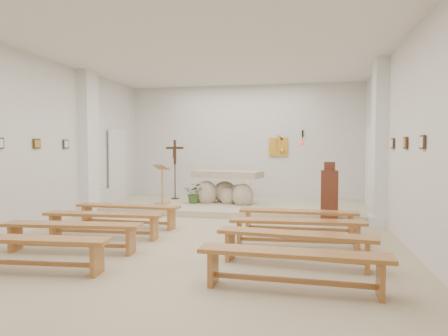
% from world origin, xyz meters
% --- Properties ---
extents(ground, '(7.00, 10.00, 0.00)m').
position_xyz_m(ground, '(0.00, 0.00, 0.00)').
color(ground, '#C7B790').
rests_on(ground, ground).
extents(wall_left, '(0.02, 10.00, 3.50)m').
position_xyz_m(wall_left, '(-3.49, 0.00, 1.75)').
color(wall_left, silver).
rests_on(wall_left, ground).
extents(wall_right, '(0.02, 10.00, 3.50)m').
position_xyz_m(wall_right, '(3.49, 0.00, 1.75)').
color(wall_right, silver).
rests_on(wall_right, ground).
extents(wall_back, '(7.00, 0.02, 3.50)m').
position_xyz_m(wall_back, '(0.00, 4.99, 1.75)').
color(wall_back, silver).
rests_on(wall_back, ground).
extents(ceiling, '(7.00, 10.00, 0.02)m').
position_xyz_m(ceiling, '(0.00, 0.00, 3.49)').
color(ceiling, silver).
rests_on(ceiling, wall_back).
extents(sanctuary_platform, '(6.98, 3.00, 0.15)m').
position_xyz_m(sanctuary_platform, '(0.00, 3.50, 0.07)').
color(sanctuary_platform, beige).
rests_on(sanctuary_platform, ground).
extents(pilaster_left, '(0.26, 0.55, 3.50)m').
position_xyz_m(pilaster_left, '(-3.37, 2.00, 1.75)').
color(pilaster_left, white).
rests_on(pilaster_left, ground).
extents(pilaster_right, '(0.26, 0.55, 3.50)m').
position_xyz_m(pilaster_right, '(3.37, 2.00, 1.75)').
color(pilaster_right, white).
rests_on(pilaster_right, ground).
extents(gold_wall_relief, '(0.55, 0.04, 0.55)m').
position_xyz_m(gold_wall_relief, '(1.05, 4.96, 1.65)').
color(gold_wall_relief, gold).
rests_on(gold_wall_relief, wall_back).
extents(sanctuary_lamp, '(0.11, 0.36, 0.44)m').
position_xyz_m(sanctuary_lamp, '(1.75, 4.71, 1.81)').
color(sanctuary_lamp, black).
rests_on(sanctuary_lamp, wall_back).
extents(station_frame_left_mid, '(0.03, 0.20, 0.20)m').
position_xyz_m(station_frame_left_mid, '(-3.47, 0.20, 1.72)').
color(station_frame_left_mid, '#3E291B').
rests_on(station_frame_left_mid, wall_left).
extents(station_frame_left_rear, '(0.03, 0.20, 0.20)m').
position_xyz_m(station_frame_left_rear, '(-3.47, 1.20, 1.72)').
color(station_frame_left_rear, '#3E291B').
rests_on(station_frame_left_rear, wall_left).
extents(station_frame_right_front, '(0.03, 0.20, 0.20)m').
position_xyz_m(station_frame_right_front, '(3.47, -0.80, 1.72)').
color(station_frame_right_front, '#3E291B').
rests_on(station_frame_right_front, wall_right).
extents(station_frame_right_mid, '(0.03, 0.20, 0.20)m').
position_xyz_m(station_frame_right_mid, '(3.47, 0.20, 1.72)').
color(station_frame_right_mid, '#3E291B').
rests_on(station_frame_right_mid, wall_right).
extents(station_frame_right_rear, '(0.03, 0.20, 0.20)m').
position_xyz_m(station_frame_right_rear, '(3.47, 1.20, 1.72)').
color(station_frame_right_rear, '#3E291B').
rests_on(station_frame_right_rear, wall_right).
extents(radiator_left, '(0.10, 0.85, 0.52)m').
position_xyz_m(radiator_left, '(-3.43, 2.70, 0.27)').
color(radiator_left, silver).
rests_on(radiator_left, ground).
extents(radiator_right, '(0.10, 0.85, 0.52)m').
position_xyz_m(radiator_right, '(3.43, 2.70, 0.27)').
color(radiator_right, silver).
rests_on(radiator_right, ground).
extents(altar, '(1.95, 1.09, 0.95)m').
position_xyz_m(altar, '(-0.23, 3.51, 0.51)').
color(altar, beige).
rests_on(altar, sanctuary_platform).
extents(lectern, '(0.46, 0.42, 1.07)m').
position_xyz_m(lectern, '(-1.88, 3.04, 0.68)').
color(lectern, tan).
rests_on(lectern, sanctuary_platform).
extents(crucifix_stand, '(0.51, 0.22, 1.71)m').
position_xyz_m(crucifix_stand, '(-1.85, 4.04, 1.14)').
color(crucifix_stand, '#3D2413').
rests_on(crucifix_stand, sanctuary_platform).
extents(potted_plant, '(0.50, 0.43, 0.55)m').
position_xyz_m(potted_plant, '(-1.06, 3.30, 0.42)').
color(potted_plant, '#355B24').
rests_on(potted_plant, sanctuary_platform).
extents(donation_pedestal, '(0.37, 0.37, 1.33)m').
position_xyz_m(donation_pedestal, '(2.35, 1.90, 0.59)').
color(donation_pedestal, brown).
rests_on(donation_pedestal, ground).
extents(bench_left_front, '(2.20, 0.42, 0.46)m').
position_xyz_m(bench_left_front, '(-1.72, 0.64, 0.35)').
color(bench_left_front, '#AF6C32').
rests_on(bench_left_front, ground).
extents(bench_right_front, '(2.19, 0.36, 0.46)m').
position_xyz_m(bench_right_front, '(1.72, 0.64, 0.35)').
color(bench_right_front, '#AF6C32').
rests_on(bench_right_front, ground).
extents(bench_left_second, '(2.20, 0.47, 0.46)m').
position_xyz_m(bench_left_second, '(-1.72, -0.36, 0.35)').
color(bench_left_second, '#AF6C32').
rests_on(bench_left_second, ground).
extents(bench_right_second, '(2.21, 0.48, 0.46)m').
position_xyz_m(bench_right_second, '(1.72, -0.36, 0.35)').
color(bench_right_second, '#AF6C32').
rests_on(bench_right_second, ground).
extents(bench_left_third, '(2.21, 0.57, 0.46)m').
position_xyz_m(bench_left_third, '(-1.72, -1.36, 0.35)').
color(bench_left_third, '#AF6C32').
rests_on(bench_left_third, ground).
extents(bench_right_third, '(2.21, 0.58, 0.46)m').
position_xyz_m(bench_right_third, '(1.72, -1.36, 0.35)').
color(bench_right_third, '#AF6C32').
rests_on(bench_right_third, ground).
extents(bench_left_fourth, '(2.21, 0.53, 0.46)m').
position_xyz_m(bench_left_fourth, '(-1.72, -2.36, 0.35)').
color(bench_left_fourth, '#AF6C32').
rests_on(bench_left_fourth, ground).
extents(bench_right_fourth, '(2.20, 0.41, 0.46)m').
position_xyz_m(bench_right_fourth, '(1.72, -2.36, 0.35)').
color(bench_right_fourth, '#AF6C32').
rests_on(bench_right_fourth, ground).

